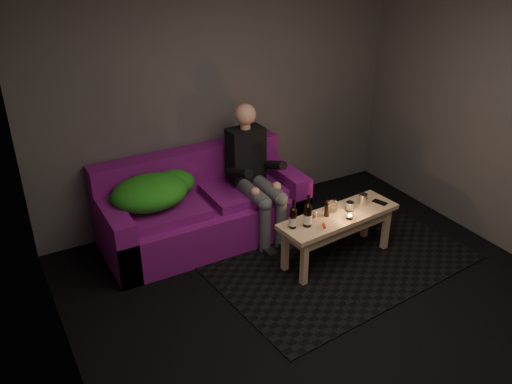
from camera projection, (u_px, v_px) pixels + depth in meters
floor at (351, 326)px, 4.31m from camera, size 4.50×4.50×0.00m
room at (329, 112)px, 3.92m from camera, size 4.50×4.50×4.50m
rug at (332, 256)px, 5.19m from camera, size 2.53×1.95×0.01m
sofa at (202, 210)px, 5.37m from camera, size 1.98×0.89×0.85m
green_blanket at (153, 191)px, 5.01m from camera, size 0.87×0.59×0.30m
person at (254, 171)px, 5.30m from camera, size 0.36×0.82×1.32m
coffee_table at (338, 223)px, 4.97m from camera, size 1.22×0.49×0.49m
beer_bottle_a at (293, 218)px, 4.68m from camera, size 0.07×0.07×0.27m
beer_bottle_b at (308, 215)px, 4.70m from camera, size 0.08×0.08×0.30m
salt_shaker at (315, 215)px, 4.85m from camera, size 0.05×0.05×0.08m
pepper_mill at (327, 210)px, 4.88m from camera, size 0.06×0.06×0.12m
tumbler_back at (333, 206)px, 4.96m from camera, size 0.10×0.10×0.10m
tealight at (350, 216)px, 4.85m from camera, size 0.06×0.06×0.05m
tumbler_front at (350, 207)px, 4.96m from camera, size 0.10×0.10×0.10m
steel_cup at (363, 199)px, 5.08m from camera, size 0.08×0.08×0.11m
smartphone at (380, 202)px, 5.13m from camera, size 0.11×0.15×0.01m
red_lighter at (324, 226)px, 4.74m from camera, size 0.05×0.08×0.01m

